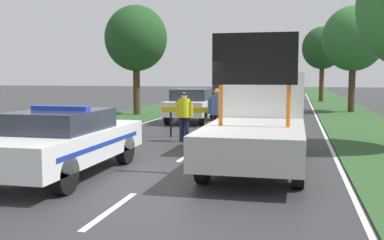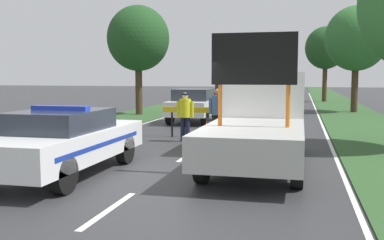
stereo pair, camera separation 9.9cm
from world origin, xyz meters
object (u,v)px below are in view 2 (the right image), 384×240
(queued_car_wagon_maroon, at_px, (229,94))
(work_truck, at_px, (260,118))
(queued_car_van_white, at_px, (194,105))
(traffic_cone_near_police, at_px, (105,132))
(roadside_tree_near_left, at_px, (326,48))
(roadside_tree_mid_left, at_px, (138,39))
(police_car, at_px, (64,140))
(police_officer, at_px, (185,113))
(road_barrier, at_px, (209,112))
(traffic_cone_centre_front, at_px, (207,129))
(queued_car_hatch_blue, at_px, (280,101))
(roadside_tree_near_right, at_px, (356,39))
(pedestrian_civilian, at_px, (218,110))

(queued_car_wagon_maroon, bearing_deg, work_truck, 101.08)
(queued_car_van_white, bearing_deg, traffic_cone_near_police, 77.17)
(traffic_cone_near_police, xyz_separation_m, roadside_tree_near_left, (8.33, 25.58, 4.20))
(roadside_tree_near_left, relative_size, roadside_tree_mid_left, 1.04)
(roadside_tree_mid_left, bearing_deg, police_car, -75.75)
(police_officer, relative_size, traffic_cone_near_police, 2.77)
(road_barrier, distance_m, police_officer, 1.26)
(police_car, bearing_deg, queued_car_wagon_maroon, 91.05)
(road_barrier, distance_m, traffic_cone_near_police, 3.69)
(road_barrier, bearing_deg, work_truck, -60.27)
(traffic_cone_centre_front, bearing_deg, road_barrier, -64.31)
(road_barrier, height_order, queued_car_hatch_blue, queued_car_hatch_blue)
(queued_car_hatch_blue, height_order, roadside_tree_near_left, roadside_tree_near_left)
(police_car, xyz_separation_m, traffic_cone_near_police, (-1.35, 5.05, -0.48))
(traffic_cone_near_police, distance_m, roadside_tree_near_right, 17.75)
(queued_car_van_white, relative_size, roadside_tree_near_left, 0.64)
(traffic_cone_near_police, relative_size, traffic_cone_centre_front, 1.08)
(queued_car_wagon_maroon, xyz_separation_m, roadside_tree_near_right, (8.38, -5.05, 3.56))
(work_truck, xyz_separation_m, roadside_tree_near_left, (2.89, 28.06, 3.37))
(road_barrier, distance_m, traffic_cone_centre_front, 0.76)
(queued_car_van_white, distance_m, queued_car_wagon_maroon, 12.86)
(traffic_cone_centre_front, bearing_deg, police_car, -104.21)
(pedestrian_civilian, bearing_deg, work_truck, -39.45)
(pedestrian_civilian, xyz_separation_m, roadside_tree_mid_left, (-6.13, 8.87, 3.20))
(police_car, relative_size, queued_car_hatch_blue, 1.16)
(roadside_tree_near_left, bearing_deg, queued_car_van_white, -109.79)
(queued_car_hatch_blue, distance_m, queued_car_wagon_maroon, 8.20)
(queued_car_hatch_blue, relative_size, roadside_tree_near_right, 0.67)
(police_car, xyz_separation_m, queued_car_hatch_blue, (3.92, 17.44, -0.01))
(police_car, xyz_separation_m, work_truck, (4.08, 2.57, 0.35))
(queued_car_wagon_maroon, distance_m, roadside_tree_near_right, 10.41)
(traffic_cone_near_police, distance_m, traffic_cone_centre_front, 3.66)
(police_car, height_order, roadside_tree_near_left, roadside_tree_near_left)
(pedestrian_civilian, height_order, roadside_tree_near_right, roadside_tree_near_right)
(pedestrian_civilian, bearing_deg, police_officer, -129.85)
(police_car, relative_size, roadside_tree_near_right, 0.78)
(traffic_cone_near_police, bearing_deg, police_car, -75.01)
(traffic_cone_near_police, height_order, roadside_tree_near_right, roadside_tree_near_right)
(roadside_tree_near_left, bearing_deg, traffic_cone_near_police, -108.04)
(police_officer, height_order, pedestrian_civilian, pedestrian_civilian)
(police_officer, xyz_separation_m, traffic_cone_near_police, (-2.69, -0.45, -0.68))
(work_truck, xyz_separation_m, traffic_cone_centre_front, (-2.32, 4.39, -0.85))
(roadside_tree_near_left, distance_m, roadside_tree_mid_left, 19.08)
(road_barrier, bearing_deg, police_car, -104.61)
(work_truck, distance_m, road_barrier, 4.58)
(police_officer, relative_size, roadside_tree_near_left, 0.26)
(queued_car_hatch_blue, distance_m, roadside_tree_mid_left, 8.83)
(traffic_cone_near_police, distance_m, queued_car_van_white, 6.80)
(queued_car_van_white, distance_m, queued_car_hatch_blue, 6.90)
(police_officer, bearing_deg, roadside_tree_near_left, -99.07)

